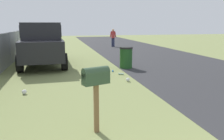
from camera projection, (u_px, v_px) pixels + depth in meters
name	position (u px, v px, depth m)	size (l,w,h in m)	color
mailbox	(96.00, 81.00, 4.19)	(0.36, 0.54, 1.26)	brown
pickup_truck	(42.00, 43.00, 11.18)	(5.10, 2.27, 2.09)	black
trash_bin	(126.00, 57.00, 10.62)	(0.61, 0.61, 0.99)	#1E4C1E
pedestrian	(113.00, 36.00, 20.53)	(0.30, 0.55, 1.59)	#2D3351
litter_bag_midfield_b	(24.00, 92.00, 6.71)	(0.14, 0.14, 0.14)	silver
litter_can_far_scatter	(113.00, 71.00, 9.88)	(0.07, 0.07, 0.12)	blue
litter_bag_near_hydrant	(128.00, 80.00, 8.18)	(0.14, 0.14, 0.14)	silver
litter_bottle_by_mailbox	(121.00, 74.00, 9.29)	(0.07, 0.07, 0.22)	#B2D8BF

